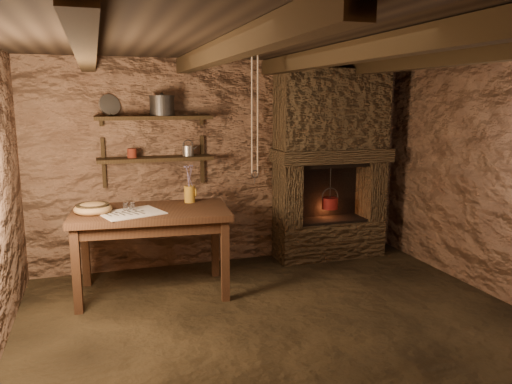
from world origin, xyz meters
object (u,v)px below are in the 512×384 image
object	(u,v)px
work_table	(152,248)
red_pot	(330,202)
iron_stockpot	(162,106)
stoneware_jug	(190,186)
wooden_bowl	(93,209)

from	to	relation	value
work_table	red_pot	size ratio (longest dim) A/B	2.96
work_table	iron_stockpot	distance (m)	1.56
stoneware_jug	wooden_bowl	world-z (taller)	stoneware_jug
wooden_bowl	red_pot	bearing A→B (deg)	10.46
work_table	red_pot	distance (m)	2.29
work_table	wooden_bowl	bearing A→B (deg)	-175.23
work_table	wooden_bowl	xyz separation A→B (m)	(-0.54, 0.01, 0.44)
wooden_bowl	iron_stockpot	distance (m)	1.38
wooden_bowl	red_pot	xyz separation A→B (m)	(2.76, 0.51, -0.21)
work_table	wooden_bowl	size ratio (longest dim) A/B	4.43
red_pot	stoneware_jug	bearing A→B (deg)	-171.18
wooden_bowl	red_pot	distance (m)	2.82
stoneware_jug	red_pot	size ratio (longest dim) A/B	0.74
work_table	stoneware_jug	world-z (taller)	stoneware_jug
wooden_bowl	iron_stockpot	size ratio (longest dim) A/B	1.36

